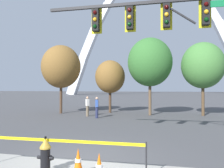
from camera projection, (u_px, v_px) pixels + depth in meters
The scene contains 13 objects.
ground_plane at pixel (84, 158), 7.30m from camera, with size 240.00×240.00×0.00m, color #474749.
fire_hydrant at pixel (46, 156), 6.02m from camera, with size 0.46×0.48×0.99m.
caution_tape_barrier at pixel (58, 149), 6.04m from camera, with size 4.74×0.09×0.96m.
traffic_cone_by_hydrant at pixel (78, 163), 5.82m from camera, with size 0.36×0.36×0.73m.
traffic_cone_mid_sidewalk at pixel (99, 168), 5.41m from camera, with size 0.36×0.36×0.73m.
traffic_signal_gantry at pixel (178, 32), 8.43m from camera, with size 7.82×0.44×6.00m.
monument_arch at pixel (153, 35), 66.57m from camera, with size 54.23×2.59×40.37m.
tree_far_left at pixel (61, 67), 20.05m from camera, with size 3.48×3.48×6.09m.
tree_left_mid at pixel (110, 77), 20.72m from camera, with size 2.76×2.76×4.83m.
tree_center_left at pixel (150, 62), 18.71m from camera, with size 3.69×3.69×6.46m.
tree_center_right at pixel (203, 65), 18.36m from camera, with size 3.44×3.44×6.02m.
pedestrian_walking_left at pixel (97, 107), 16.91m from camera, with size 0.26×0.37×1.59m.
pedestrian_standing_center at pixel (87, 106), 17.97m from camera, with size 0.38×0.39×1.59m.
Camera 1 is at (2.48, -6.97, 2.31)m, focal length 35.97 mm.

